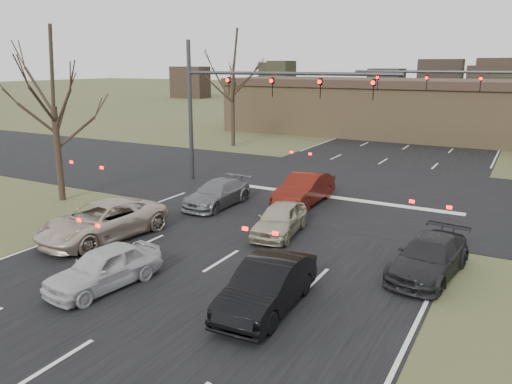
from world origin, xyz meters
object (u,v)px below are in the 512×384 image
car_silver_suv (102,221)px  car_grey_ahead (217,193)px  mast_arm_near (239,94)px  mast_arm_far (485,92)px  building (448,109)px  car_black_hatch (267,286)px  car_charcoal_sedan (429,257)px  car_white_sedan (104,267)px  car_silver_ahead (280,219)px  car_red_ahead (304,189)px

car_silver_suv → car_grey_ahead: bearing=84.5°
mast_arm_near → mast_arm_far: size_ratio=1.09×
mast_arm_far → building: bearing=105.6°
car_black_hatch → car_charcoal_sedan: car_black_hatch is taller
car_white_sedan → car_grey_ahead: (-1.98, 9.31, -0.02)m
car_charcoal_sedan → car_silver_ahead: car_silver_ahead is taller
car_white_sedan → car_charcoal_sedan: size_ratio=0.88×
mast_arm_near → mast_arm_far: same height
car_black_hatch → mast_arm_far: bearing=78.6°
car_grey_ahead → car_red_ahead: size_ratio=0.95×
building → mast_arm_near: (-7.23, -25.00, 2.41)m
building → car_silver_suv: size_ratio=8.09×
car_silver_suv → car_red_ahead: 9.81m
mast_arm_far → car_silver_ahead: bearing=-109.1°
car_red_ahead → car_silver_ahead: 4.82m
building → car_grey_ahead: (-6.00, -29.14, -2.05)m
car_white_sedan → car_silver_ahead: car_white_sedan is taller
car_charcoal_sedan → car_grey_ahead: (-10.50, 3.58, -0.00)m
car_charcoal_sedan → car_silver_ahead: bearing=175.5°
mast_arm_near → car_silver_ahead: size_ratio=3.24×
mast_arm_far → car_white_sedan: mast_arm_far is taller
building → car_black_hatch: 37.36m
car_red_ahead → car_black_hatch: bearing=-71.5°
mast_arm_near → mast_arm_far: (11.41, 10.00, -0.06)m
mast_arm_near → car_silver_ahead: (5.73, -6.46, -4.44)m
car_black_hatch → car_red_ahead: bearing=105.1°
mast_arm_near → car_white_sedan: 14.52m
building → mast_arm_far: size_ratio=3.81×
car_white_sedan → car_red_ahead: size_ratio=0.84×
car_black_hatch → car_grey_ahead: 10.75m
mast_arm_far → car_charcoal_sedan: 18.25m
mast_arm_near → car_silver_ahead: bearing=-48.4°
car_silver_ahead → car_white_sedan: bearing=-117.7°
car_silver_suv → car_charcoal_sedan: size_ratio=1.22×
mast_arm_far → car_silver_ahead: size_ratio=2.97×
mast_arm_far → car_grey_ahead: size_ratio=2.62×
building → car_silver_ahead: bearing=-92.7°
car_grey_ahead → car_silver_suv: bearing=-101.7°
mast_arm_near → car_black_hatch: bearing=-56.2°
building → car_silver_suv: 36.08m
car_red_ahead → car_grey_ahead: bearing=-145.4°
car_charcoal_sedan → car_red_ahead: size_ratio=0.96×
car_white_sedan → car_red_ahead: car_red_ahead is taller
building → mast_arm_far: mast_arm_far is taller
mast_arm_near → car_charcoal_sedan: mast_arm_near is taller
car_grey_ahead → car_silver_ahead: car_silver_ahead is taller
mast_arm_near → car_silver_suv: mast_arm_near is taller
car_silver_ahead → building: bearing=79.4°
car_black_hatch → car_red_ahead: size_ratio=0.94×
mast_arm_near → car_silver_suv: bearing=-90.6°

